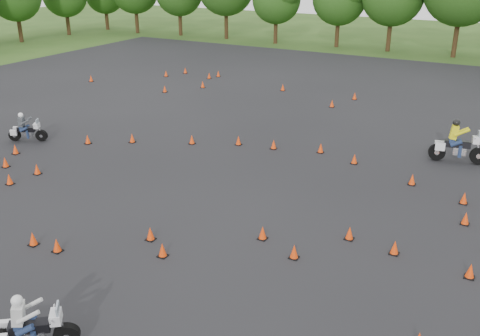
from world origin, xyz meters
name	(u,v)px	position (x,y,z in m)	size (l,w,h in m)	color
ground	(184,239)	(0.00, 0.00, 0.00)	(140.00, 140.00, 0.00)	#2D5119
asphalt_pad	(262,178)	(0.00, 6.00, 0.01)	(62.00, 62.00, 0.00)	black
treeline	(454,11)	(2.97, 35.25, 4.60)	(87.08, 32.28, 10.91)	#234B15
traffic_cones	(257,177)	(-0.02, 5.56, 0.23)	(36.80, 32.77, 0.45)	#FB410A
rider_grey	(27,127)	(-12.83, 4.67, 0.77)	(1.99, 0.61, 1.54)	#3E4146
rider_yellow	(459,142)	(7.06, 12.05, 1.00)	(2.58, 0.79, 1.99)	yellow
rider_white	(32,320)	(-0.13, -6.22, 0.85)	(2.18, 0.67, 1.68)	beige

